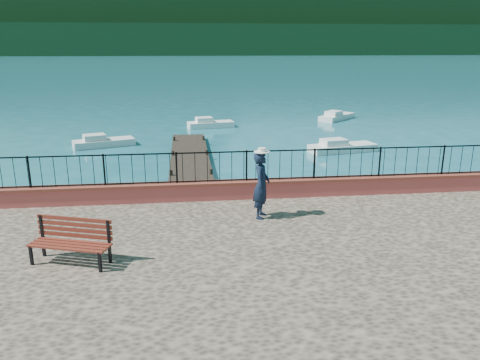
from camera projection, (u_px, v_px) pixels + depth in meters
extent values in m
plane|color=#19596B|center=(277.00, 287.00, 11.93)|extent=(2000.00, 2000.00, 0.00)
cube|color=#B94642|center=(256.00, 189.00, 15.05)|extent=(28.00, 0.46, 0.58)
cube|color=black|center=(256.00, 166.00, 14.83)|extent=(27.00, 0.05, 0.95)
cube|color=#2D231C|center=(190.00, 167.00, 23.11)|extent=(2.00, 16.00, 0.30)
cube|color=black|center=(186.00, 40.00, 295.65)|extent=(900.00, 60.00, 18.00)
cube|color=black|center=(185.00, 23.00, 349.28)|extent=(900.00, 120.00, 44.00)
ellipsoid|color=#142D23|center=(366.00, 50.00, 571.02)|extent=(448.00, 384.00, 180.00)
cube|color=black|center=(71.00, 254.00, 10.48)|extent=(1.91, 1.12, 0.46)
cube|color=brown|center=(75.00, 229.00, 10.60)|extent=(1.76, 0.66, 0.56)
imported|color=black|center=(261.00, 185.00, 13.14)|extent=(0.66, 0.81, 1.90)
cylinder|color=white|center=(262.00, 150.00, 12.86)|extent=(0.44, 0.44, 0.12)
cube|color=silver|center=(343.00, 145.00, 27.01)|extent=(4.10, 2.02, 0.80)
cube|color=silver|center=(104.00, 140.00, 28.42)|extent=(3.81, 2.41, 0.80)
cube|color=silver|center=(211.00, 122.00, 35.02)|extent=(3.56, 1.87, 0.80)
cube|color=silver|center=(337.00, 115.00, 38.69)|extent=(3.74, 3.68, 0.80)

